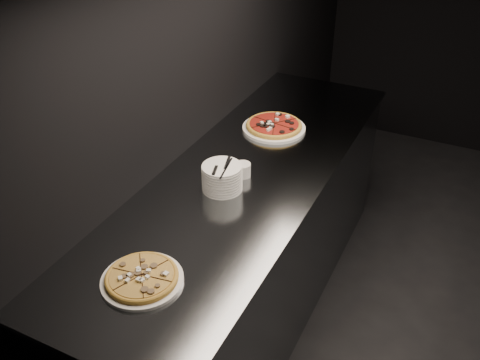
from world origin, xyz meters
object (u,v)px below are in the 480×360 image
at_px(pizza_mushroom, 142,278).
at_px(pizza_tomato, 274,126).
at_px(plate_stack, 222,177).
at_px(ramekin, 243,169).
at_px(counter, 248,245).
at_px(cutlery, 222,167).

height_order(pizza_mushroom, pizza_tomato, pizza_tomato).
relative_size(plate_stack, ramekin, 2.41).
distance_m(counter, ramekin, 0.50).
relative_size(pizza_mushroom, cutlery, 1.56).
bearing_deg(ramekin, pizza_tomato, 96.21).
bearing_deg(pizza_tomato, counter, -82.42).
relative_size(counter, ramekin, 32.64).
relative_size(counter, pizza_tomato, 6.94).
distance_m(counter, cutlery, 0.62).
bearing_deg(pizza_mushroom, cutlery, 91.45).
xyz_separation_m(counter, ramekin, (-0.00, -0.05, 0.49)).
distance_m(pizza_mushroom, ramekin, 0.80).
bearing_deg(pizza_mushroom, ramekin, 89.17).
bearing_deg(cutlery, pizza_tomato, 75.35).
height_order(plate_stack, ramekin, plate_stack).
distance_m(pizza_tomato, cutlery, 0.66).
distance_m(pizza_tomato, ramekin, 0.50).
bearing_deg(pizza_tomato, cutlery, -87.69).
bearing_deg(counter, pizza_tomato, 97.58).
height_order(counter, ramekin, ramekin).
relative_size(pizza_tomato, plate_stack, 1.95).
bearing_deg(plate_stack, pizza_tomato, 91.71).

